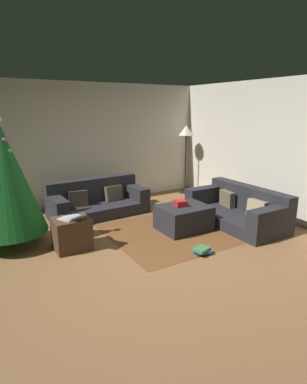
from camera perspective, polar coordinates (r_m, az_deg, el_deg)
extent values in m
plane|color=brown|center=(4.54, -1.96, -12.15)|extent=(6.40, 6.40, 0.00)
cube|color=silver|center=(7.00, -14.78, 8.14)|extent=(6.40, 0.12, 2.60)
cube|color=silver|center=(6.25, 24.16, 6.58)|extent=(0.12, 6.40, 2.60)
cube|color=#26262B|center=(6.39, -9.78, -3.12)|extent=(1.92, 0.91, 0.22)
cube|color=#26262B|center=(6.56, -10.96, 0.45)|extent=(1.89, 0.31, 0.47)
cube|color=#26262B|center=(6.67, -3.38, 0.03)|extent=(0.27, 0.85, 0.27)
cube|color=#26262B|center=(6.06, -17.04, -2.14)|extent=(0.27, 0.85, 0.27)
cube|color=brown|center=(6.55, -7.21, -0.18)|extent=(0.38, 0.20, 0.31)
cube|color=#372D24|center=(6.27, -13.41, -1.15)|extent=(0.38, 0.20, 0.31)
cube|color=#26262B|center=(6.01, 14.41, -4.59)|extent=(0.93, 1.84, 0.22)
cube|color=#26262B|center=(6.15, 16.88, -1.05)|extent=(0.24, 1.84, 0.45)
cube|color=#26262B|center=(5.43, 20.55, -4.23)|extent=(0.93, 0.24, 0.31)
cube|color=#26262B|center=(6.48, 9.58, -0.44)|extent=(0.93, 0.24, 0.31)
cube|color=tan|center=(5.80, 18.15, -2.89)|extent=(0.16, 0.36, 0.31)
cube|color=brown|center=(6.28, 13.13, -1.20)|extent=(0.19, 0.38, 0.31)
cube|color=#26262B|center=(5.55, 5.47, -4.65)|extent=(0.85, 0.68, 0.43)
cube|color=red|center=(5.46, 4.85, -2.05)|extent=(0.22, 0.21, 0.10)
cube|color=black|center=(5.48, 5.13, -2.42)|extent=(0.10, 0.17, 0.02)
cylinder|color=brown|center=(5.38, -24.05, -7.67)|extent=(0.10, 0.10, 0.24)
cone|color=#14541E|center=(5.11, -25.15, 2.14)|extent=(1.08, 1.08, 1.64)
sphere|color=yellow|center=(4.95, -22.24, -1.95)|extent=(0.07, 0.07, 0.07)
sphere|color=#CC33BF|center=(4.97, -25.30, 8.49)|extent=(0.06, 0.06, 0.06)
sphere|color=red|center=(5.17, -25.45, 6.75)|extent=(0.08, 0.08, 0.08)
sphere|color=green|center=(5.44, -22.98, -0.25)|extent=(0.07, 0.07, 0.07)
sphere|color=green|center=(4.97, -24.58, 6.74)|extent=(0.07, 0.07, 0.07)
cube|color=#4C3323|center=(4.93, -14.50, -7.28)|extent=(0.52, 0.44, 0.49)
cube|color=silver|center=(4.84, -14.70, -4.51)|extent=(0.38, 0.36, 0.02)
cube|color=black|center=(4.69, -13.49, -3.41)|extent=(0.38, 0.35, 0.08)
cube|color=#2D5193|center=(4.77, 8.79, -10.70)|extent=(0.28, 0.19, 0.03)
cube|color=#2D5193|center=(4.75, 8.90, -10.42)|extent=(0.27, 0.24, 0.03)
cube|color=#387A47|center=(4.71, 8.61, -10.15)|extent=(0.28, 0.24, 0.04)
cylinder|color=black|center=(8.03, 5.65, 0.00)|extent=(0.28, 0.28, 0.02)
cylinder|color=black|center=(7.88, 5.78, 4.95)|extent=(0.04, 0.04, 1.43)
cone|color=beige|center=(7.78, 5.94, 11.02)|extent=(0.36, 0.36, 0.24)
cube|color=brown|center=(5.62, 5.42, -6.67)|extent=(2.60, 2.00, 0.01)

